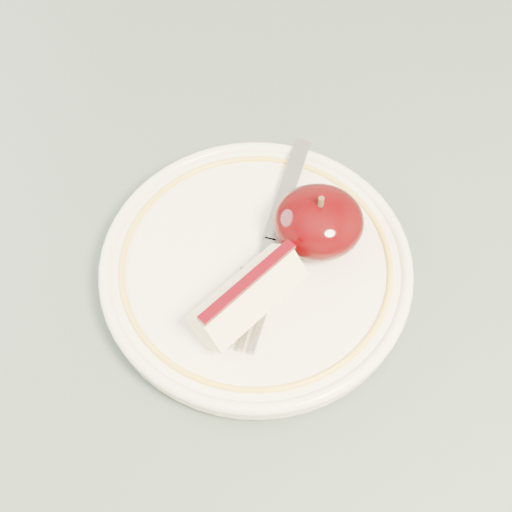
{
  "coord_description": "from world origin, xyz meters",
  "views": [
    {
      "loc": [
        0.08,
        -0.29,
        1.2
      ],
      "look_at": [
        0.08,
        -0.04,
        0.78
      ],
      "focal_mm": 50.0,
      "sensor_mm": 36.0,
      "label": 1
    }
  ],
  "objects_px": {
    "plate": "(256,266)",
    "fork": "(270,242)",
    "apple_half": "(318,222)",
    "table": "(155,293)"
  },
  "relations": [
    {
      "from": "plate",
      "to": "fork",
      "type": "xyz_separation_m",
      "value": [
        0.01,
        0.01,
        0.01
      ]
    },
    {
      "from": "plate",
      "to": "apple_half",
      "type": "relative_size",
      "value": 3.46
    },
    {
      "from": "plate",
      "to": "apple_half",
      "type": "bearing_deg",
      "value": 24.78
    },
    {
      "from": "table",
      "to": "apple_half",
      "type": "xyz_separation_m",
      "value": [
        0.13,
        -0.02,
        0.13
      ]
    },
    {
      "from": "plate",
      "to": "fork",
      "type": "relative_size",
      "value": 1.24
    },
    {
      "from": "apple_half",
      "to": "plate",
      "type": "bearing_deg",
      "value": -155.22
    },
    {
      "from": "plate",
      "to": "fork",
      "type": "distance_m",
      "value": 0.02
    },
    {
      "from": "plate",
      "to": "table",
      "type": "bearing_deg",
      "value": 156.45
    },
    {
      "from": "table",
      "to": "fork",
      "type": "relative_size",
      "value": 5.03
    },
    {
      "from": "table",
      "to": "apple_half",
      "type": "relative_size",
      "value": 14.1
    }
  ]
}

